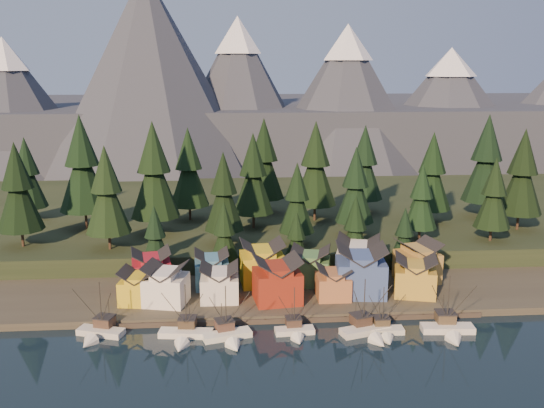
{
  "coord_description": "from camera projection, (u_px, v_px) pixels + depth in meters",
  "views": [
    {
      "loc": [
        -11.11,
        -96.55,
        50.43
      ],
      "look_at": [
        -1.55,
        30.0,
        20.86
      ],
      "focal_mm": 40.0,
      "sensor_mm": 36.0,
      "label": 1
    }
  ],
  "objects": [
    {
      "name": "tree_shore_0",
      "position": [
        155.0,
        238.0,
        140.34
      ],
      "size": [
        7.39,
        7.39,
        17.22
      ],
      "color": "#332319",
      "rests_on": "shore_strip"
    },
    {
      "name": "boat_0",
      "position": [
        98.0,
        326.0,
        113.82
      ],
      "size": [
        9.61,
        10.2,
        11.61
      ],
      "rotation": [
        0.0,
        0.0,
        -0.31
      ],
      "color": "beige",
      "rests_on": "ground"
    },
    {
      "name": "tree_hill_6",
      "position": [
        253.0,
        176.0,
        164.22
      ],
      "size": [
        11.34,
        11.34,
        26.42
      ],
      "color": "#332319",
      "rests_on": "hillside"
    },
    {
      "name": "house_back_1",
      "position": [
        212.0,
        268.0,
        134.82
      ],
      "size": [
        7.87,
        7.96,
        8.35
      ],
      "rotation": [
        0.0,
        0.0,
        0.06
      ],
      "color": "teal",
      "rests_on": "shore_strip"
    },
    {
      "name": "tree_hill_2",
      "position": [
        107.0,
        193.0,
        145.16
      ],
      "size": [
        11.01,
        11.01,
        25.64
      ],
      "color": "#332319",
      "rests_on": "hillside"
    },
    {
      "name": "boat_1",
      "position": [
        184.0,
        329.0,
        113.11
      ],
      "size": [
        10.68,
        11.42,
        11.26
      ],
      "rotation": [
        0.0,
        0.0,
        -0.12
      ],
      "color": "silver",
      "rests_on": "ground"
    },
    {
      "name": "house_front_6",
      "position": [
        415.0,
        275.0,
        130.27
      ],
      "size": [
        10.37,
        10.03,
        8.6
      ],
      "rotation": [
        0.0,
        0.0,
        -0.25
      ],
      "color": "#B6902F",
      "rests_on": "shore_strip"
    },
    {
      "name": "house_back_2",
      "position": [
        262.0,
        262.0,
        136.41
      ],
      "size": [
        10.14,
        9.43,
        10.06
      ],
      "rotation": [
        0.0,
        0.0,
        0.08
      ],
      "color": "gold",
      "rests_on": "shore_strip"
    },
    {
      "name": "boat_5",
      "position": [
        384.0,
        325.0,
        114.7
      ],
      "size": [
        8.15,
        8.86,
        10.16
      ],
      "rotation": [
        0.0,
        0.0,
        -0.01
      ],
      "color": "beige",
      "rests_on": "ground"
    },
    {
      "name": "boat_4",
      "position": [
        368.0,
        324.0,
        114.41
      ],
      "size": [
        10.44,
        10.99,
        11.98
      ],
      "rotation": [
        0.0,
        0.0,
        0.3
      ],
      "color": "silver",
      "rests_on": "ground"
    },
    {
      "name": "tree_shore_1",
      "position": [
        224.0,
        235.0,
        141.44
      ],
      "size": [
        7.67,
        7.67,
        17.86
      ],
      "color": "#332319",
      "rests_on": "shore_strip"
    },
    {
      "name": "tree_hill_14",
      "position": [
        486.0,
        162.0,
        175.51
      ],
      "size": [
        13.03,
        13.03,
        30.36
      ],
      "color": "#332319",
      "rests_on": "hillside"
    },
    {
      "name": "house_front_4",
      "position": [
        333.0,
        281.0,
        128.74
      ],
      "size": [
        6.99,
        7.54,
        7.11
      ],
      "rotation": [
        0.0,
        0.0,
        -0.01
      ],
      "color": "#A6653B",
      "rests_on": "shore_strip"
    },
    {
      "name": "house_back_3",
      "position": [
        311.0,
        265.0,
        136.67
      ],
      "size": [
        9.85,
        9.13,
        8.61
      ],
      "rotation": [
        0.0,
        0.0,
        -0.21
      ],
      "color": "#46743F",
      "rests_on": "shore_strip"
    },
    {
      "name": "boat_2",
      "position": [
        229.0,
        329.0,
        112.49
      ],
      "size": [
        9.86,
        10.38,
        11.33
      ],
      "rotation": [
        0.0,
        0.0,
        0.28
      ],
      "color": "white",
      "rests_on": "ground"
    },
    {
      "name": "house_front_3",
      "position": [
        277.0,
        278.0,
        126.62
      ],
      "size": [
        10.42,
        10.04,
        9.58
      ],
      "rotation": [
        0.0,
        0.0,
        0.12
      ],
      "color": "maroon",
      "rests_on": "shore_strip"
    },
    {
      "name": "tree_hill_9",
      "position": [
        355.0,
        188.0,
        156.75
      ],
      "size": [
        10.17,
        10.17,
        23.7
      ],
      "color": "#332319",
      "rests_on": "hillside"
    },
    {
      "name": "tree_hill_3",
      "position": [
        154.0,
        174.0,
        156.99
      ],
      "size": [
        12.96,
        12.96,
        30.19
      ],
      "color": "#332319",
      "rests_on": "hillside"
    },
    {
      "name": "tree_hill_4",
      "position": [
        189.0,
        170.0,
        172.55
      ],
      "size": [
        11.54,
        11.54,
        26.88
      ],
      "color": "#332319",
      "rests_on": "hillside"
    },
    {
      "name": "ground",
      "position": [
        294.0,
        358.0,
        106.03
      ],
      "size": [
        500.0,
        500.0,
        0.0
      ],
      "primitive_type": "plane",
      "color": "black",
      "rests_on": "ground"
    },
    {
      "name": "tree_hill_7",
      "position": [
        297.0,
        200.0,
        149.12
      ],
      "size": [
        9.0,
        9.0,
        20.97
      ],
      "color": "#332319",
      "rests_on": "hillside"
    },
    {
      "name": "house_front_0",
      "position": [
        139.0,
        285.0,
        125.91
      ],
      "size": [
        8.39,
        8.05,
        7.41
      ],
      "rotation": [
        0.0,
        0.0,
        -0.15
      ],
      "color": "gold",
      "rests_on": "shore_strip"
    },
    {
      "name": "tree_shore_4",
      "position": [
        404.0,
        236.0,
        144.87
      ],
      "size": [
        6.71,
        6.71,
        15.63
      ],
      "color": "#332319",
      "rests_on": "shore_strip"
    },
    {
      "name": "tree_hill_16",
      "position": [
        27.0,
        175.0,
        172.42
      ],
      "size": [
        10.41,
        10.41,
        24.24
      ],
      "color": "#332319",
      "rests_on": "hillside"
    },
    {
      "name": "house_front_5",
      "position": [
        361.0,
        269.0,
        130.14
      ],
      "size": [
        11.29,
        10.44,
        10.91
      ],
      "rotation": [
        0.0,
        0.0,
        -0.1
      ],
      "color": "#384E84",
      "rests_on": "shore_strip"
    },
    {
      "name": "tree_hill_12",
      "position": [
        432.0,
        174.0,
        168.9
      ],
      "size": [
        11.18,
        11.18,
        26.06
      ],
      "color": "#332319",
      "rests_on": "hillside"
    },
    {
      "name": "tree_hill_10",
      "position": [
        364.0,
        165.0,
        181.24
      ],
      "size": [
        11.46,
        11.46,
        26.7
      ],
      "color": "#332319",
      "rests_on": "hillside"
    },
    {
      "name": "boat_6",
      "position": [
        450.0,
        322.0,
        115.03
      ],
      "size": [
        10.46,
        11.25,
        12.31
      ],
      "rotation": [
        0.0,
        0.0,
        -0.08
      ],
      "color": "silver",
      "rests_on": "ground"
    },
    {
      "name": "tree_hill_5",
      "position": [
        224.0,
        194.0,
        149.42
      ],
      "size": [
        10.1,
        10.1,
        23.53
      ],
      "color": "#332319",
      "rests_on": "hillside"
    },
    {
      "name": "shore_strip",
      "position": [
        275.0,
        276.0,
        144.7
      ],
      "size": [
        400.0,
        50.0,
        1.5
      ],
      "primitive_type": "cube",
      "color": "#383328",
      "rests_on": "ground"
    },
    {
      "name": "tree_shore_2",
      "position": [
        296.0,
        239.0,
        143.0
      ],
      "size": [
        6.58,
        6.58,
        15.32
      ],
      "color": "#332319",
      "rests_on": "shore_strip"
    },
    {
      "name": "house_back_5",
      "position": [
        418.0,
        260.0,
        138.31
      ],
      "size": [
        10.18,
        10.26,
        9.57
      ],
      "rotation": [
        0.0,
        0.0,
        0.22
      ],
      "color": "#A8813B",
      "rests_on": "shore_strip"
    },
    {
      "name": "house_back_0",
      "position": [
        151.0,
        269.0,
        133.48
      ],
      "size": [
        9.51,
        9.25,
        9.0
      ],
      "rotation": [
        0.0,
        0.0,
        0.18
      ],
      "color": "maroon",
      "rests_on": "shore_strip"
    },
    {
      "name": "tree_hill_0",
      "position": [
        18.0,
        190.0,
        147.37
      ],
      "size": [
        11.24,
        11.24,
        26.18
      ],
      "color": "#332319",
      "rests_on": "hillside"
    },
    {
      "name": "tree_hill_15",
      "position": [
        264.0,
        162.0,
        180.73
      ],
      "size": [
        12.35,
        12.35,
        28.78
      ],
      "color": "#332319",
      "rests_on": "hillside"
    },
    {
      "name": "tree_hill_17",
      "position": [
        522.0,
        175.0,
        162.55
      ],
      "size": [
        11.87,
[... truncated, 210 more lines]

